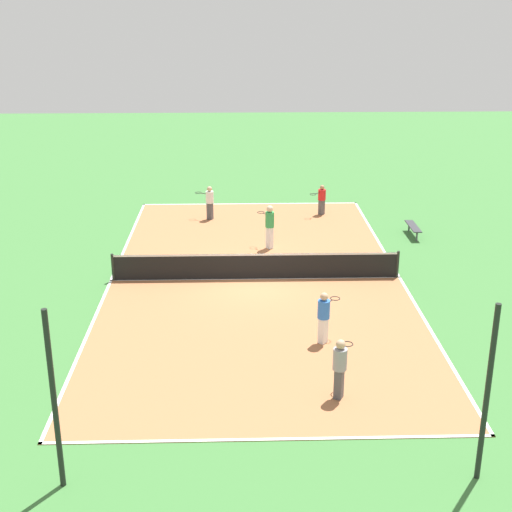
{
  "coord_description": "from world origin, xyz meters",
  "views": [
    {
      "loc": [
        0.7,
        24.1,
        9.67
      ],
      "look_at": [
        0.0,
        0.0,
        0.9
      ],
      "focal_mm": 50.0,
      "sensor_mm": 36.0,
      "label": 1
    }
  ],
  "objects_px": {
    "tennis_net": "(256,265)",
    "player_coach_red": "(322,198)",
    "player_near_blue": "(324,314)",
    "bench": "(413,227)",
    "player_baseline_gray": "(340,365)",
    "fence_post_back_left": "(487,395)",
    "tennis_ball_left_sideline": "(147,263)",
    "tennis_ball_near_net": "(273,223)",
    "fence_post_back_right": "(54,401)",
    "player_far_green": "(270,224)",
    "player_near_white": "(210,201)"
  },
  "relations": [
    {
      "from": "tennis_net",
      "to": "tennis_ball_left_sideline",
      "type": "relative_size",
      "value": 153.34
    },
    {
      "from": "player_near_white",
      "to": "tennis_ball_left_sideline",
      "type": "relative_size",
      "value": 22.85
    },
    {
      "from": "bench",
      "to": "player_coach_red",
      "type": "bearing_deg",
      "value": -132.28
    },
    {
      "from": "player_baseline_gray",
      "to": "tennis_ball_left_sideline",
      "type": "xyz_separation_m",
      "value": [
        6.01,
        -9.9,
        -0.91
      ]
    },
    {
      "from": "player_baseline_gray",
      "to": "fence_post_back_left",
      "type": "xyz_separation_m",
      "value": [
        -2.52,
        3.28,
        1.06
      ]
    },
    {
      "from": "tennis_ball_left_sideline",
      "to": "tennis_ball_near_net",
      "type": "bearing_deg",
      "value": -135.25
    },
    {
      "from": "tennis_ball_left_sideline",
      "to": "fence_post_back_left",
      "type": "xyz_separation_m",
      "value": [
        -8.53,
        13.18,
        1.97
      ]
    },
    {
      "from": "tennis_ball_left_sideline",
      "to": "tennis_ball_near_net",
      "type": "height_order",
      "value": "same"
    },
    {
      "from": "player_near_white",
      "to": "tennis_net",
      "type": "bearing_deg",
      "value": 132.54
    },
    {
      "from": "bench",
      "to": "tennis_ball_left_sideline",
      "type": "bearing_deg",
      "value": -73.88
    },
    {
      "from": "player_near_blue",
      "to": "tennis_net",
      "type": "bearing_deg",
      "value": 59.95
    },
    {
      "from": "player_coach_red",
      "to": "bench",
      "type": "bearing_deg",
      "value": 97.97
    },
    {
      "from": "bench",
      "to": "tennis_ball_left_sideline",
      "type": "height_order",
      "value": "bench"
    },
    {
      "from": "bench",
      "to": "player_far_green",
      "type": "bearing_deg",
      "value": -76.64
    },
    {
      "from": "tennis_net",
      "to": "tennis_ball_left_sideline",
      "type": "xyz_separation_m",
      "value": [
        4.14,
        -1.64,
        -0.48
      ]
    },
    {
      "from": "player_near_white",
      "to": "fence_post_back_right",
      "type": "distance_m",
      "value": 19.2
    },
    {
      "from": "player_near_white",
      "to": "fence_post_back_right",
      "type": "xyz_separation_m",
      "value": [
        2.48,
        19.01,
        1.12
      ]
    },
    {
      "from": "player_near_white",
      "to": "tennis_ball_near_net",
      "type": "distance_m",
      "value": 3.12
    },
    {
      "from": "tennis_net",
      "to": "player_near_white",
      "type": "height_order",
      "value": "player_near_white"
    },
    {
      "from": "tennis_net",
      "to": "player_near_blue",
      "type": "bearing_deg",
      "value": 109.63
    },
    {
      "from": "fence_post_back_right",
      "to": "tennis_net",
      "type": "bearing_deg",
      "value": -110.87
    },
    {
      "from": "tennis_net",
      "to": "player_coach_red",
      "type": "xyz_separation_m",
      "value": [
        -3.32,
        -8.09,
        0.29
      ]
    },
    {
      "from": "player_coach_red",
      "to": "player_far_green",
      "type": "bearing_deg",
      "value": 20.86
    },
    {
      "from": "tennis_net",
      "to": "fence_post_back_right",
      "type": "distance_m",
      "value": 12.43
    },
    {
      "from": "bench",
      "to": "tennis_ball_near_net",
      "type": "bearing_deg",
      "value": -107.66
    },
    {
      "from": "tennis_ball_left_sideline",
      "to": "player_far_green",
      "type": "bearing_deg",
      "value": -160.38
    },
    {
      "from": "bench",
      "to": "player_far_green",
      "type": "height_order",
      "value": "player_far_green"
    },
    {
      "from": "fence_post_back_left",
      "to": "player_near_blue",
      "type": "bearing_deg",
      "value": -68.13
    },
    {
      "from": "player_near_blue",
      "to": "fence_post_back_right",
      "type": "relative_size",
      "value": 0.39
    },
    {
      "from": "player_far_green",
      "to": "fence_post_back_right",
      "type": "bearing_deg",
      "value": 126.7
    },
    {
      "from": "bench",
      "to": "player_baseline_gray",
      "type": "bearing_deg",
      "value": -20.98
    },
    {
      "from": "bench",
      "to": "player_near_blue",
      "type": "relative_size",
      "value": 1.07
    },
    {
      "from": "tennis_ball_left_sideline",
      "to": "fence_post_back_right",
      "type": "distance_m",
      "value": 13.32
    },
    {
      "from": "player_baseline_gray",
      "to": "player_far_green",
      "type": "distance_m",
      "value": 11.67
    },
    {
      "from": "player_baseline_gray",
      "to": "fence_post_back_left",
      "type": "relative_size",
      "value": 0.4
    },
    {
      "from": "tennis_net",
      "to": "player_far_green",
      "type": "distance_m",
      "value": 3.45
    },
    {
      "from": "bench",
      "to": "player_near_white",
      "type": "distance_m",
      "value": 9.22
    },
    {
      "from": "tennis_net",
      "to": "bench",
      "type": "relative_size",
      "value": 6.1
    },
    {
      "from": "bench",
      "to": "fence_post_back_right",
      "type": "relative_size",
      "value": 0.42
    },
    {
      "from": "player_far_green",
      "to": "fence_post_back_left",
      "type": "height_order",
      "value": "fence_post_back_left"
    },
    {
      "from": "tennis_net",
      "to": "tennis_ball_near_net",
      "type": "xyz_separation_m",
      "value": [
        -0.98,
        -6.71,
        -0.48
      ]
    },
    {
      "from": "bench",
      "to": "player_near_white",
      "type": "height_order",
      "value": "player_near_white"
    },
    {
      "from": "bench",
      "to": "tennis_ball_left_sideline",
      "type": "relative_size",
      "value": 25.14
    },
    {
      "from": "player_near_white",
      "to": "fence_post_back_right",
      "type": "height_order",
      "value": "fence_post_back_right"
    },
    {
      "from": "bench",
      "to": "tennis_ball_left_sideline",
      "type": "xyz_separation_m",
      "value": [
        11.03,
        3.19,
        -0.33
      ]
    },
    {
      "from": "fence_post_back_right",
      "to": "tennis_ball_left_sideline",
      "type": "bearing_deg",
      "value": -91.14
    },
    {
      "from": "player_near_blue",
      "to": "player_far_green",
      "type": "relative_size",
      "value": 0.89
    },
    {
      "from": "tennis_net",
      "to": "player_near_blue",
      "type": "xyz_separation_m",
      "value": [
        -1.84,
        5.16,
        0.4
      ]
    },
    {
      "from": "player_coach_red",
      "to": "player_near_white",
      "type": "xyz_separation_m",
      "value": [
        5.23,
        0.61,
        0.08
      ]
    },
    {
      "from": "player_baseline_gray",
      "to": "player_near_blue",
      "type": "bearing_deg",
      "value": 26.58
    }
  ]
}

